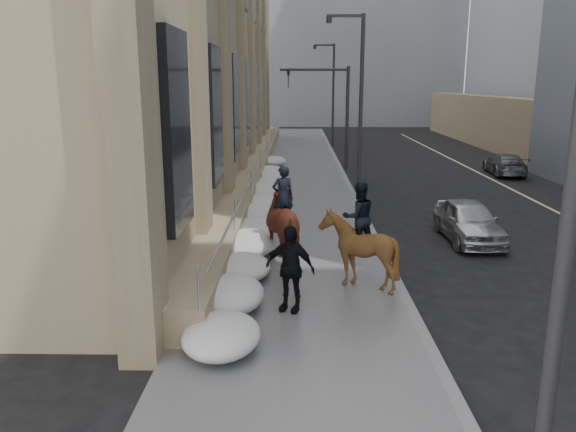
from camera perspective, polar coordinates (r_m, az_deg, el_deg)
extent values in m
plane|color=black|center=(12.85, 0.75, -9.90)|extent=(140.00, 140.00, 0.00)
cube|color=#57575A|center=(22.37, 0.84, 0.45)|extent=(5.00, 80.00, 0.12)
cube|color=slate|center=(22.52, 7.52, 0.42)|extent=(0.24, 80.00, 0.12)
cube|color=#BFB78C|center=(24.71, 25.98, 0.19)|extent=(0.15, 70.00, 0.01)
cube|color=tan|center=(32.47, -9.09, 20.21)|extent=(5.00, 44.00, 18.00)
cube|color=#817153|center=(32.21, -3.15, 5.15)|extent=(1.10, 44.00, 0.90)
cylinder|color=silver|center=(32.06, -2.36, 6.74)|extent=(0.06, 42.00, 0.06)
cube|color=black|center=(24.97, -5.44, 10.89)|extent=(0.20, 2.20, 4.50)
cube|color=slate|center=(72.45, 4.33, 20.48)|extent=(30.00, 12.00, 28.00)
cube|color=gray|center=(84.15, -3.33, 16.78)|extent=(24.00, 12.00, 20.00)
cylinder|color=#2D2D30|center=(6.56, 26.94, 2.39)|extent=(0.18, 0.18, 8.00)
cylinder|color=#2D2D30|center=(25.98, 7.41, 10.94)|extent=(0.18, 0.18, 8.00)
cube|color=#2D2D30|center=(26.03, 5.83, 19.58)|extent=(1.60, 0.15, 0.12)
cylinder|color=#2D2D30|center=(25.97, 4.19, 19.30)|extent=(0.24, 0.24, 0.30)
cylinder|color=#2D2D30|center=(45.90, 4.61, 12.05)|extent=(0.18, 0.18, 8.00)
cube|color=#2D2D30|center=(45.93, 3.67, 16.94)|extent=(1.60, 0.15, 0.12)
cylinder|color=#2D2D30|center=(45.89, 2.75, 16.76)|extent=(0.24, 0.24, 0.30)
cylinder|color=#2D2D30|center=(33.99, 6.03, 9.85)|extent=(0.20, 0.20, 6.00)
cylinder|color=#2D2D30|center=(33.81, 2.66, 14.64)|extent=(4.00, 0.16, 0.16)
imported|color=black|center=(33.80, 0.03, 13.81)|extent=(0.18, 0.22, 1.10)
ellipsoid|color=silver|center=(12.76, -5.83, -7.91)|extent=(1.50, 2.10, 0.68)
ellipsoid|color=silver|center=(16.51, -4.07, -2.80)|extent=(1.60, 2.20, 0.72)
ellipsoid|color=silver|center=(20.39, -3.39, 0.24)|extent=(1.40, 2.00, 0.64)
ellipsoid|color=silver|center=(24.27, -2.34, 2.54)|extent=(1.70, 2.30, 0.76)
ellipsoid|color=silver|center=(28.22, -2.09, 3.98)|extent=(1.50, 2.10, 0.66)
imported|color=#532518|center=(15.74, 0.11, -0.97)|extent=(1.99, 2.74, 2.11)
imported|color=black|center=(15.71, 0.12, 1.99)|extent=(0.74, 0.62, 1.72)
imported|color=#4A2E15|center=(13.97, 7.12, -3.40)|extent=(1.96, 2.09, 1.89)
imported|color=black|center=(13.91, 7.15, -0.05)|extent=(0.99, 0.87, 1.72)
imported|color=black|center=(12.40, 0.19, -5.34)|extent=(1.24, 0.86, 1.95)
imported|color=#ABAEB3|center=(19.27, 17.86, -0.46)|extent=(1.66, 3.99, 1.35)
imported|color=#525559|center=(33.86, 21.16, 4.93)|extent=(2.04, 4.28, 1.20)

